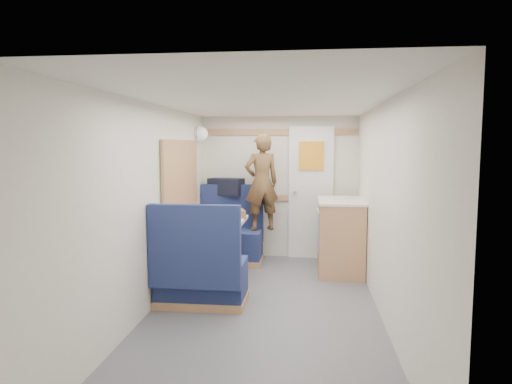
# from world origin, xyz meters

# --- Properties ---
(floor) EXTENTS (4.50, 4.50, 0.00)m
(floor) POSITION_xyz_m (0.00, 0.00, 0.00)
(floor) COLOR #515156
(floor) RESTS_ON ground
(ceiling) EXTENTS (4.50, 4.50, 0.00)m
(ceiling) POSITION_xyz_m (0.00, 0.00, 2.00)
(ceiling) COLOR silver
(ceiling) RESTS_ON wall_back
(wall_back) EXTENTS (2.20, 0.02, 2.00)m
(wall_back) POSITION_xyz_m (0.00, 2.25, 1.00)
(wall_back) COLOR silver
(wall_back) RESTS_ON floor
(wall_left) EXTENTS (0.02, 4.50, 2.00)m
(wall_left) POSITION_xyz_m (-1.10, 0.00, 1.00)
(wall_left) COLOR silver
(wall_left) RESTS_ON floor
(wall_right) EXTENTS (0.02, 4.50, 2.00)m
(wall_right) POSITION_xyz_m (1.10, 0.00, 1.00)
(wall_right) COLOR silver
(wall_right) RESTS_ON floor
(oak_trim_low) EXTENTS (2.15, 0.02, 0.08)m
(oak_trim_low) POSITION_xyz_m (0.00, 2.23, 0.85)
(oak_trim_low) COLOR #9B6C46
(oak_trim_low) RESTS_ON wall_back
(oak_trim_high) EXTENTS (2.15, 0.02, 0.08)m
(oak_trim_high) POSITION_xyz_m (0.00, 2.23, 1.78)
(oak_trim_high) COLOR #9B6C46
(oak_trim_high) RESTS_ON wall_back
(side_window) EXTENTS (0.04, 1.30, 0.72)m
(side_window) POSITION_xyz_m (-1.08, 1.00, 1.25)
(side_window) COLOR #96A188
(side_window) RESTS_ON wall_left
(rear_door) EXTENTS (0.62, 0.12, 1.86)m
(rear_door) POSITION_xyz_m (0.45, 2.22, 0.97)
(rear_door) COLOR white
(rear_door) RESTS_ON wall_back
(dinette_table) EXTENTS (0.62, 0.92, 0.72)m
(dinette_table) POSITION_xyz_m (-0.65, 1.00, 0.57)
(dinette_table) COLOR white
(dinette_table) RESTS_ON floor
(bench_far) EXTENTS (0.90, 0.59, 1.05)m
(bench_far) POSITION_xyz_m (-0.65, 1.86, 0.30)
(bench_far) COLOR #181C4D
(bench_far) RESTS_ON floor
(bench_near) EXTENTS (0.90, 0.59, 1.05)m
(bench_near) POSITION_xyz_m (-0.65, 0.14, 0.30)
(bench_near) COLOR #181C4D
(bench_near) RESTS_ON floor
(ledge) EXTENTS (0.90, 0.14, 0.04)m
(ledge) POSITION_xyz_m (-0.65, 2.12, 0.88)
(ledge) COLOR #9B6C46
(ledge) RESTS_ON bench_far
(dome_light) EXTENTS (0.20, 0.20, 0.20)m
(dome_light) POSITION_xyz_m (-1.04, 1.85, 1.75)
(dome_light) COLOR white
(dome_light) RESTS_ON wall_left
(galley_counter) EXTENTS (0.57, 0.92, 0.92)m
(galley_counter) POSITION_xyz_m (0.82, 1.55, 0.47)
(galley_counter) COLOR #9B6C46
(galley_counter) RESTS_ON floor
(person) EXTENTS (0.56, 0.47, 1.30)m
(person) POSITION_xyz_m (-0.21, 1.88, 1.10)
(person) COLOR brown
(person) RESTS_ON bench_far
(duffel_bag) EXTENTS (0.53, 0.36, 0.23)m
(duffel_bag) POSITION_xyz_m (-0.74, 2.12, 1.02)
(duffel_bag) COLOR black
(duffel_bag) RESTS_ON ledge
(tray) EXTENTS (0.29, 0.38, 0.02)m
(tray) POSITION_xyz_m (-0.47, 0.84, 0.73)
(tray) COLOR white
(tray) RESTS_ON dinette_table
(orange_fruit) EXTENTS (0.08, 0.08, 0.08)m
(orange_fruit) POSITION_xyz_m (-0.50, 0.87, 0.78)
(orange_fruit) COLOR orange
(orange_fruit) RESTS_ON tray
(cheese_block) EXTENTS (0.10, 0.06, 0.03)m
(cheese_block) POSITION_xyz_m (-0.50, 0.72, 0.75)
(cheese_block) COLOR #E0D981
(cheese_block) RESTS_ON tray
(wine_glass) EXTENTS (0.08, 0.08, 0.17)m
(wine_glass) POSITION_xyz_m (-0.77, 1.09, 0.84)
(wine_glass) COLOR white
(wine_glass) RESTS_ON dinette_table
(tumbler_left) EXTENTS (0.07, 0.07, 0.11)m
(tumbler_left) POSITION_xyz_m (-0.77, 0.83, 0.77)
(tumbler_left) COLOR silver
(tumbler_left) RESTS_ON dinette_table
(beer_glass) EXTENTS (0.06, 0.06, 0.10)m
(beer_glass) POSITION_xyz_m (-0.43, 1.04, 0.77)
(beer_glass) COLOR #935715
(beer_glass) RESTS_ON dinette_table
(pepper_grinder) EXTENTS (0.04, 0.04, 0.10)m
(pepper_grinder) POSITION_xyz_m (-0.56, 1.11, 0.77)
(pepper_grinder) COLOR black
(pepper_grinder) RESTS_ON dinette_table
(salt_grinder) EXTENTS (0.03, 0.03, 0.08)m
(salt_grinder) POSITION_xyz_m (-0.69, 1.11, 0.76)
(salt_grinder) COLOR white
(salt_grinder) RESTS_ON dinette_table
(bread_loaf) EXTENTS (0.21, 0.28, 0.10)m
(bread_loaf) POSITION_xyz_m (-0.43, 1.19, 0.77)
(bread_loaf) COLOR brown
(bread_loaf) RESTS_ON dinette_table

